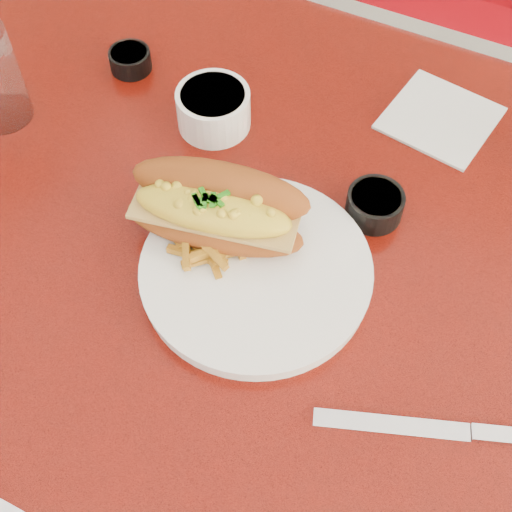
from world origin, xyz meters
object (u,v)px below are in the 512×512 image
at_px(fork, 314,251).
at_px(gravy_ramekin, 214,108).
at_px(sauce_cup_left, 130,59).
at_px(sauce_cup_right, 375,204).
at_px(mac_hoagie, 216,208).
at_px(knife, 459,431).
at_px(diner_table, 285,302).
at_px(dinner_plate, 256,272).
at_px(booth_bench_far, 431,95).

xyz_separation_m(fork, gravy_ramekin, (-0.19, 0.13, 0.01)).
height_order(fork, sauce_cup_left, sauce_cup_left).
bearing_deg(sauce_cup_right, sauce_cup_left, 167.18).
relative_size(mac_hoagie, knife, 0.94).
relative_size(diner_table, dinner_plate, 4.17).
height_order(booth_bench_far, mac_hoagie, booth_bench_far).
relative_size(booth_bench_far, knife, 5.30).
bearing_deg(knife, sauce_cup_left, 131.52).
relative_size(sauce_cup_right, knife, 0.37).
xyz_separation_m(mac_hoagie, sauce_cup_left, (-0.24, 0.19, -0.04)).
xyz_separation_m(dinner_plate, mac_hoagie, (-0.06, 0.03, 0.04)).
bearing_deg(mac_hoagie, sauce_cup_right, 25.33).
distance_m(booth_bench_far, fork, 0.97).
bearing_deg(fork, mac_hoagie, 79.64).
distance_m(diner_table, mac_hoagie, 0.23).
distance_m(gravy_ramekin, sauce_cup_left, 0.15).
xyz_separation_m(diner_table, gravy_ramekin, (-0.15, 0.11, 0.19)).
bearing_deg(booth_bench_far, gravy_ramekin, -102.46).
bearing_deg(diner_table, gravy_ramekin, 144.61).
xyz_separation_m(gravy_ramekin, knife, (0.40, -0.25, -0.02)).
relative_size(dinner_plate, mac_hoagie, 1.39).
height_order(fork, knife, fork).
distance_m(booth_bench_far, gravy_ramekin, 0.88).
bearing_deg(sauce_cup_left, gravy_ramekin, -15.51).
bearing_deg(fork, gravy_ramekin, 35.09).
xyz_separation_m(fork, knife, (0.20, -0.12, -0.01)).
bearing_deg(knife, diner_table, 129.35).
relative_size(diner_table, gravy_ramekin, 11.23).
distance_m(gravy_ramekin, knife, 0.47).
bearing_deg(booth_bench_far, sauce_cup_left, -114.69).
xyz_separation_m(mac_hoagie, gravy_ramekin, (-0.09, 0.15, -0.03)).
bearing_deg(gravy_ramekin, sauce_cup_left, 164.49).
height_order(diner_table, knife, knife).
relative_size(diner_table, booth_bench_far, 1.03).
xyz_separation_m(dinner_plate, gravy_ramekin, (-0.15, 0.18, 0.02)).
relative_size(dinner_plate, sauce_cup_left, 4.66).
height_order(mac_hoagie, knife, mac_hoagie).
distance_m(diner_table, fork, 0.19).
bearing_deg(booth_bench_far, knife, -75.71).
distance_m(fork, sauce_cup_left, 0.39).
xyz_separation_m(diner_table, sauce_cup_left, (-0.30, 0.15, 0.18)).
bearing_deg(knife, mac_hoagie, 142.04).
bearing_deg(booth_bench_far, dinner_plate, -90.45).
xyz_separation_m(dinner_plate, fork, (0.05, 0.05, 0.01)).
height_order(diner_table, booth_bench_far, booth_bench_far).
bearing_deg(diner_table, sauce_cup_right, 40.53).
bearing_deg(sauce_cup_left, diner_table, -26.51).
height_order(mac_hoagie, gravy_ramekin, mac_hoagie).
bearing_deg(sauce_cup_right, gravy_ramekin, 168.94).
bearing_deg(diner_table, knife, -30.48).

